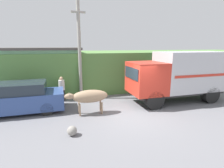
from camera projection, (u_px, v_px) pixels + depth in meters
ground_plane at (137, 115)px, 9.02m from camera, size 60.00×60.00×0.00m
hillside_embankment at (103, 69)px, 15.64m from camera, size 32.00×6.74×3.00m
building_backdrop at (44, 72)px, 12.46m from camera, size 5.26×2.70×3.38m
cargo_truck at (180, 74)px, 10.98m from camera, size 6.34×2.24×3.15m
brown_cow at (89, 97)px, 9.04m from camera, size 2.23×0.67×1.28m
parked_suv at (20, 98)px, 9.24m from camera, size 4.55×1.82×1.63m
pedestrian_on_hill at (62, 88)px, 11.18m from camera, size 0.43×0.43×1.59m
utility_pole at (80, 50)px, 11.22m from camera, size 0.90×0.21×6.30m
roadside_rock at (72, 131)px, 6.95m from camera, size 0.40×0.40×0.40m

